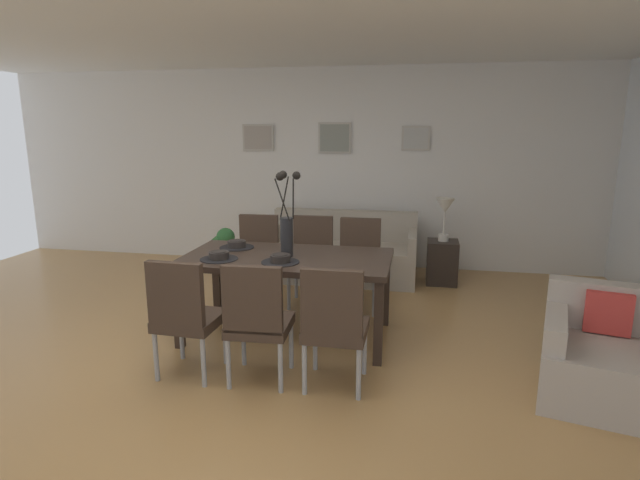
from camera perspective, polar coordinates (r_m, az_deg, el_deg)
ground_plane at (r=4.14m, az=-8.15°, el=-13.95°), size 9.00×9.00×0.00m
back_wall_panel at (r=6.87m, az=0.43°, el=8.08°), size 9.00×0.10×2.60m
ceiling_panel at (r=4.16m, az=-7.43°, el=23.58°), size 9.00×7.20×0.08m
dining_table at (r=4.45m, az=-3.72°, el=-2.74°), size 1.80×0.97×0.74m
dining_chair_near_left at (r=3.88m, az=-15.00°, el=-7.87°), size 0.46×0.46×0.92m
dining_chair_near_right at (r=5.46m, az=-7.10°, el=-1.61°), size 0.47×0.47×0.92m
dining_chair_far_left at (r=3.69m, az=-7.08°, el=-8.62°), size 0.46×0.46×0.92m
dining_chair_far_right at (r=5.35m, az=-0.95°, el=-1.80°), size 0.46×0.46×0.92m
dining_chair_mid_left at (r=3.58m, az=1.61°, el=-9.19°), size 0.44×0.44×0.92m
dining_chair_mid_right at (r=5.23m, az=4.37°, el=-2.16°), size 0.44×0.44×0.92m
centerpiece_vase at (r=4.37m, az=-3.77°, el=1.79°), size 0.21×0.23×0.73m
placemat_near_left at (r=4.40m, az=-11.28°, el=-2.10°), size 0.32×0.32×0.01m
bowl_near_left at (r=4.39m, az=-11.30°, el=-1.63°), size 0.17×0.17×0.07m
placemat_near_right at (r=4.79m, az=-9.33°, el=-0.81°), size 0.32×0.32×0.01m
bowl_near_right at (r=4.78m, az=-9.35°, el=-0.38°), size 0.17×0.17×0.07m
placemat_far_left at (r=4.23m, az=-4.48°, el=-2.48°), size 0.32×0.32×0.01m
bowl_far_left at (r=4.22m, az=-4.49°, el=-2.00°), size 0.17×0.17×0.07m
sofa at (r=6.32m, az=2.42°, el=-1.71°), size 1.83×0.84×0.80m
side_table at (r=6.24m, az=13.56°, el=-2.44°), size 0.36×0.36×0.52m
table_lamp at (r=6.11m, az=13.86°, el=3.30°), size 0.22×0.22×0.51m
armchair at (r=4.07m, az=29.42°, el=-11.57°), size 0.97×0.97×0.75m
framed_picture_left at (r=7.00m, az=-6.98°, el=11.35°), size 0.43×0.03×0.36m
framed_picture_center at (r=6.76m, az=1.66°, el=11.40°), size 0.43×0.03×0.40m
framed_picture_right at (r=6.67m, az=10.73°, el=11.17°), size 0.36×0.03×0.31m
potted_plant at (r=6.22m, az=-10.78°, el=-1.30°), size 0.36×0.36×0.67m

